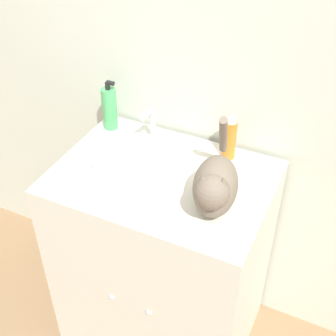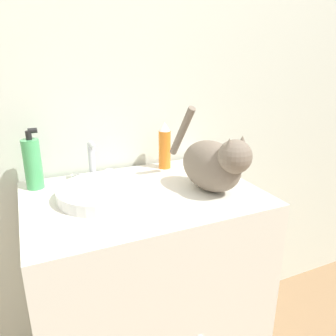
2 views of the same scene
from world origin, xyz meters
name	(u,v)px [view 1 (image 1 of 2)]	position (x,y,z in m)	size (l,w,h in m)	color
wall_back	(200,53)	(0.00, 0.61, 1.25)	(6.00, 0.05, 2.50)	silver
vanity_cabinet	(163,260)	(0.00, 0.28, 0.46)	(0.79, 0.58, 0.91)	silver
sink_basin	(132,160)	(-0.13, 0.30, 0.93)	(0.30, 0.30, 0.04)	white
faucet	(152,128)	(-0.13, 0.46, 0.98)	(0.16, 0.10, 0.16)	silver
cat	(215,186)	(0.23, 0.20, 1.01)	(0.20, 0.39, 0.28)	#7A6B5B
soap_bottle	(110,108)	(-0.33, 0.48, 1.00)	(0.06, 0.06, 0.22)	#4CB266
spray_bottle	(230,136)	(0.18, 0.50, 1.00)	(0.05, 0.05, 0.19)	orange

